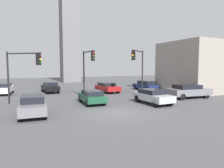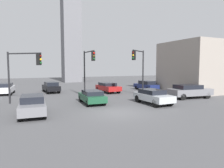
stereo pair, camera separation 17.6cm
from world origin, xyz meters
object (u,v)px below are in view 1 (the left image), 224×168
(car_1, at_px, (153,96))
(car_3, at_px, (188,91))
(car_0, at_px, (50,87))
(traffic_light_0, at_px, (138,63))
(car_7, at_px, (107,87))
(car_2, at_px, (4,89))
(car_4, at_px, (33,105))
(traffic_light_1, at_px, (88,63))
(car_6, at_px, (92,96))
(car_5, at_px, (145,85))
(traffic_light_2, at_px, (23,66))

(car_1, bearing_deg, car_3, 101.47)
(car_0, bearing_deg, car_1, -153.75)
(traffic_light_0, height_order, car_0, traffic_light_0)
(car_1, height_order, car_7, car_1)
(traffic_light_0, height_order, car_2, traffic_light_0)
(car_0, height_order, car_1, car_0)
(car_1, xyz_separation_m, car_4, (-10.26, 0.08, 0.00))
(traffic_light_1, relative_size, car_2, 1.25)
(car_2, bearing_deg, car_1, -129.86)
(traffic_light_0, bearing_deg, car_7, -106.52)
(car_7, bearing_deg, car_4, -49.11)
(car_3, height_order, car_6, car_3)
(car_1, height_order, car_2, car_2)
(car_5, bearing_deg, car_0, 74.46)
(traffic_light_0, xyz_separation_m, car_2, (-14.05, 8.43, -3.08))
(car_2, bearing_deg, traffic_light_1, -121.36)
(traffic_light_2, distance_m, car_4, 5.37)
(traffic_light_0, relative_size, car_5, 1.28)
(car_2, relative_size, car_7, 0.98)
(car_1, bearing_deg, car_0, -149.78)
(car_1, bearing_deg, car_5, 148.37)
(car_4, bearing_deg, car_0, 170.38)
(traffic_light_0, relative_size, car_7, 1.24)
(car_5, relative_size, car_7, 0.97)
(car_2, distance_m, car_5, 18.80)
(car_6, bearing_deg, traffic_light_1, -10.55)
(car_7, bearing_deg, car_5, 86.37)
(traffic_light_1, distance_m, traffic_light_2, 6.83)
(traffic_light_1, xyz_separation_m, car_7, (3.66, 3.07, -3.07))
(traffic_light_1, relative_size, car_0, 1.25)
(car_4, distance_m, car_7, 13.60)
(traffic_light_0, bearing_deg, car_1, 39.47)
(traffic_light_0, height_order, traffic_light_2, traffic_light_0)
(traffic_light_0, distance_m, traffic_light_1, 5.66)
(car_5, bearing_deg, car_7, 86.78)
(car_4, height_order, car_5, car_5)
(car_4, bearing_deg, car_2, -165.28)
(car_6, bearing_deg, traffic_light_2, 72.56)
(car_5, xyz_separation_m, car_7, (-6.07, 0.10, -0.02))
(car_4, relative_size, car_5, 1.01)
(traffic_light_0, relative_size, traffic_light_2, 1.12)
(car_0, height_order, car_3, car_3)
(car_1, xyz_separation_m, car_6, (-5.01, 2.56, -0.07))
(car_6, bearing_deg, car_4, 118.39)
(car_1, bearing_deg, car_6, -117.58)
(traffic_light_2, bearing_deg, car_5, 53.94)
(car_0, bearing_deg, car_5, -107.69)
(car_2, bearing_deg, car_7, -100.16)
(car_6, bearing_deg, car_5, -54.35)
(traffic_light_2, distance_m, car_7, 11.65)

